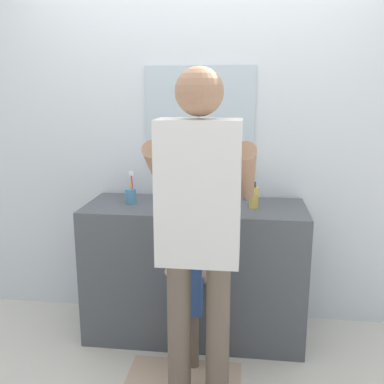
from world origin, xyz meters
The scene contains 10 objects.
ground_plane centered at (0.00, 0.00, 0.00)m, with size 14.00×14.00×0.00m, color silver.
back_wall centered at (0.00, 0.62, 1.35)m, with size 4.40×0.10×2.70m.
vanity_cabinet centered at (0.00, 0.30, 0.44)m, with size 1.40×0.54×0.88m, color #4C5156.
sink_basin centered at (0.00, 0.28, 0.94)m, with size 0.34×0.34×0.11m.
faucet centered at (0.00, 0.49, 0.96)m, with size 0.18×0.14×0.18m.
toothbrush_cup centered at (-0.42, 0.31, 0.94)m, with size 0.07×0.07×0.21m.
soap_bottle centered at (0.37, 0.29, 0.95)m, with size 0.06×0.06×0.17m.
bath_mat centered at (0.00, -0.25, 0.01)m, with size 0.64×0.40×0.02m, color #CCAD8E.
child_toddler centered at (0.00, -0.10, 0.47)m, with size 0.24×0.24×0.78m.
adult_parent centered at (0.10, -0.36, 1.02)m, with size 0.53×0.56×1.70m.
Camera 1 is at (0.32, -2.38, 1.59)m, focal length 41.17 mm.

